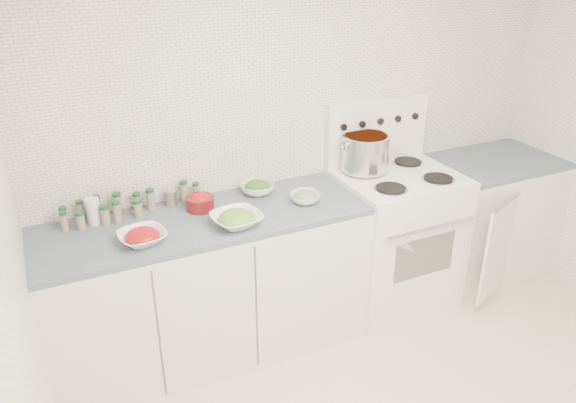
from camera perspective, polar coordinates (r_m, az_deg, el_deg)
The scene contains 13 objects.
room_walls at distance 2.34m, azimuth 19.75°, elevation 4.74°, with size 3.54×3.04×2.52m.
counter_left at distance 3.39m, azimuth -8.02°, elevation -8.48°, with size 1.85×0.62×0.90m.
stove at distance 3.87m, azimuth 10.65°, elevation -3.28°, with size 0.76×0.70×1.36m.
counter_right at distance 4.39m, azimuth 19.42°, elevation -1.49°, with size 0.89×0.78×0.90m.
stock_pot at distance 3.66m, azimuth 7.85°, elevation 5.11°, with size 0.33×0.30×0.23m.
bowl_tomato at distance 2.96m, azimuth -14.59°, elevation -3.46°, with size 0.27×0.27×0.08m.
bowl_snowpea at distance 3.05m, azimuth -5.25°, elevation -1.75°, with size 0.30×0.30×0.09m.
bowl_broccoli at distance 3.42m, azimuth -3.13°, elevation 1.44°, with size 0.25×0.25×0.08m.
bowl_zucchini at distance 3.30m, azimuth 1.76°, elevation 0.47°, with size 0.20×0.20×0.07m.
bowl_pepper at distance 3.24m, azimuth -8.91°, elevation -0.05°, with size 0.16×0.16×0.10m.
salt_canister at distance 3.22m, azimuth -19.15°, elevation -0.93°, with size 0.07×0.07×0.15m, color white.
tin_can at distance 3.33m, azimuth -11.77°, elevation 0.38°, with size 0.07×0.07×0.09m, color gray.
spice_cluster at distance 3.25m, azimuth -16.66°, elevation -0.52°, with size 0.79×0.16×0.13m.
Camera 1 is at (-1.59, -1.53, 2.32)m, focal length 35.00 mm.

